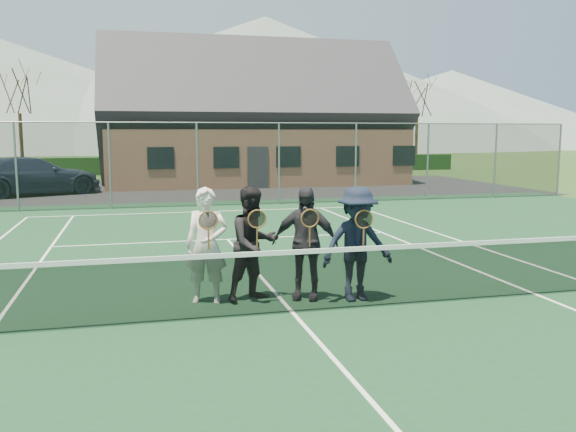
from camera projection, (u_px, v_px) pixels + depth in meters
name	position (u px, v px, depth m)	size (l,w,h in m)	color
ground	(184.00, 190.00, 28.15)	(220.00, 220.00, 0.00)	#264117
court_surface	(293.00, 314.00, 8.94)	(30.00, 30.00, 0.02)	#14381E
tarmac_carpark	(93.00, 192.00, 27.18)	(40.00, 12.00, 0.01)	black
hedge_row	(169.00, 165.00, 39.61)	(40.00, 1.20, 1.10)	black
hill_centre	(266.00, 83.00, 103.56)	(120.00, 120.00, 22.00)	slate
hill_east	(451.00, 109.00, 112.59)	(90.00, 90.00, 14.00)	slate
car_c	(33.00, 176.00, 25.88)	(2.29, 5.63, 1.63)	#1C2338
court_markings	(293.00, 313.00, 8.94)	(11.03, 23.83, 0.01)	white
tennis_net	(293.00, 279.00, 8.87)	(11.68, 0.08, 1.10)	slate
perimeter_fence	(197.00, 164.00, 21.70)	(30.07, 0.07, 3.02)	slate
clubhouse	(252.00, 107.00, 32.42)	(15.60, 8.20, 7.70)	#9E6B4C
tree_b	(18.00, 81.00, 37.67)	(3.20, 3.20, 7.77)	#362013
tree_c	(196.00, 85.00, 40.34)	(3.20, 3.20, 7.77)	#3B2415
tree_d	(339.00, 88.00, 42.77)	(3.20, 3.20, 7.77)	#392214
tree_e	(418.00, 89.00, 44.22)	(3.20, 3.20, 7.77)	#3B2A15
player_a	(207.00, 245.00, 9.40)	(0.75, 0.60, 1.80)	silver
player_b	(254.00, 244.00, 9.54)	(1.06, 0.95, 1.80)	black
player_c	(305.00, 243.00, 9.61)	(1.14, 0.83, 1.80)	#27262C
player_d	(357.00, 244.00, 9.51)	(1.20, 0.74, 1.80)	black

